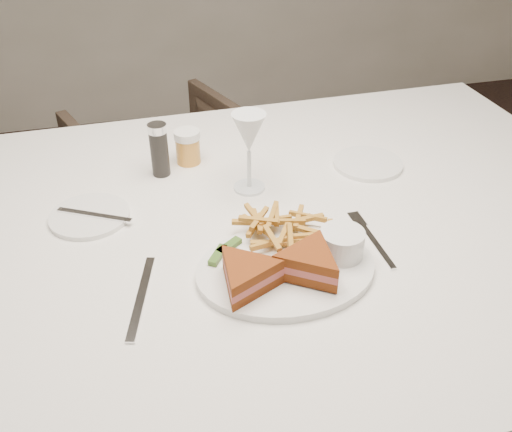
{
  "coord_description": "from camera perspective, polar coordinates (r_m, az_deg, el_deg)",
  "views": [
    {
      "loc": [
        -0.1,
        -0.6,
        1.41
      ],
      "look_at": [
        0.12,
        0.25,
        0.8
      ],
      "focal_mm": 40.0,
      "sensor_mm": 36.0,
      "label": 1
    }
  ],
  "objects": [
    {
      "name": "chair_far",
      "position": [
        2.19,
        -8.7,
        4.03
      ],
      "size": [
        0.75,
        0.72,
        0.61
      ],
      "primitive_type": "imported",
      "rotation": [
        0.0,
        0.0,
        3.49
      ],
      "color": "#46372B",
      "rests_on": "ground"
    },
    {
      "name": "table",
      "position": [
        1.38,
        -0.53,
        -13.45
      ],
      "size": [
        1.66,
        1.12,
        0.75
      ],
      "primitive_type": "cube",
      "rotation": [
        0.0,
        0.0,
        0.02
      ],
      "color": "white",
      "rests_on": "ground"
    },
    {
      "name": "table_setting",
      "position": [
        1.07,
        1.02,
        -0.7
      ],
      "size": [
        0.79,
        0.61,
        0.18
      ],
      "color": "white",
      "rests_on": "table"
    }
  ]
}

